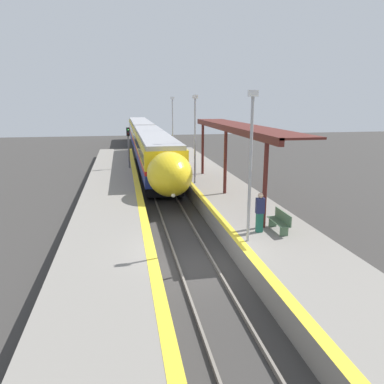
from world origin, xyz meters
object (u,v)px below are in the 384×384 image
Objects in this scene: person_waiting at (260,212)px; railway_signal at (129,147)px; lamppost_mid at (195,134)px; lamppost_near at (251,159)px; lamppost_far at (173,124)px; platform_bench at (280,221)px; train at (146,140)px.

person_waiting is 0.41× the size of railway_signal.
lamppost_mid is (4.35, -6.98, 1.63)m from railway_signal.
lamppost_near is (-0.84, -0.94, 2.46)m from person_waiting.
lamppost_near and lamppost_far have the same top height.
person_waiting is 0.30× the size of lamppost_mid.
platform_bench is 10.97m from lamppost_mid.
person_waiting is 10.68m from lamppost_mid.
platform_bench is at bearing -70.62° from railway_signal.
lamppost_near is 1.00× the size of lamppost_far.
lamppost_far is at bearing 94.67° from platform_bench.
person_waiting is at bearing -85.35° from lamppost_mid.
lamppost_far is at bearing -72.85° from train.
person_waiting is at bearing 175.71° from platform_bench.
lamppost_mid is at bearing -58.07° from railway_signal.
lamppost_near is at bearing -76.62° from railway_signal.
train is 29.75m from lamppost_near.
railway_signal reaches higher than train.
railway_signal is 8.38m from lamppost_mid.
lamppost_far is at bearing 44.81° from railway_signal.
lamppost_near and lamppost_mid have the same top height.
railway_signal is at bearing 106.67° from person_waiting.
railway_signal is at bearing -135.19° from lamppost_far.
platform_bench is at bearing 26.22° from lamppost_near.
lamppost_mid is at bearing 99.65° from platform_bench.
railway_signal is at bearing 121.93° from lamppost_mid.
lamppost_mid reaches higher than train.
person_waiting is 0.30× the size of lamppost_near.
railway_signal is 0.72× the size of lamppost_mid.
railway_signal is (-5.19, 17.33, 0.83)m from person_waiting.
lamppost_near reaches higher than platform_bench.
platform_bench is at bearing -4.29° from person_waiting.
train is 26.60× the size of person_waiting.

